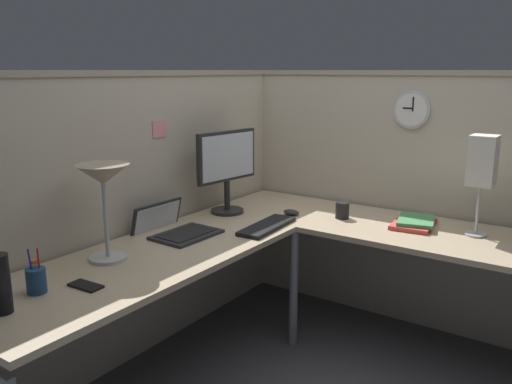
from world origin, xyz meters
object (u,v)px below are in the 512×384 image
(book_stack, at_px, (414,223))
(desk_lamp_paper, at_px, (482,164))
(thermos_flask, at_px, (0,284))
(wall_clock, at_px, (412,110))
(pen_cup, at_px, (36,280))
(cell_phone, at_px, (86,286))
(desk_lamp_dome, at_px, (103,182))
(computer_mouse, at_px, (291,212))
(keyboard, at_px, (267,226))
(monitor, at_px, (227,165))
(coffee_mug, at_px, (342,210))
(laptop, at_px, (173,229))

(book_stack, xyz_separation_m, desk_lamp_paper, (0.02, -0.32, 0.36))
(thermos_flask, height_order, wall_clock, wall_clock)
(pen_cup, distance_m, cell_phone, 0.19)
(pen_cup, xyz_separation_m, thermos_flask, (-0.17, -0.06, 0.06))
(cell_phone, bearing_deg, desk_lamp_dome, 30.20)
(computer_mouse, bearing_deg, book_stack, -74.48)
(computer_mouse, distance_m, thermos_flask, 1.72)
(desk_lamp_paper, relative_size, wall_clock, 2.41)
(keyboard, xyz_separation_m, computer_mouse, (0.31, 0.03, 0.01))
(desk_lamp_dome, height_order, pen_cup, desk_lamp_dome)
(monitor, height_order, desk_lamp_dome, monitor)
(monitor, height_order, desk_lamp_paper, desk_lamp_paper)
(keyboard, xyz_separation_m, coffee_mug, (0.42, -0.25, 0.04))
(monitor, xyz_separation_m, laptop, (-0.49, -0.01, -0.27))
(keyboard, height_order, wall_clock, wall_clock)
(monitor, bearing_deg, book_stack, -70.72)
(keyboard, distance_m, book_stack, 0.82)
(desk_lamp_dome, bearing_deg, wall_clock, -27.34)
(book_stack, bearing_deg, computer_mouse, 105.52)
(desk_lamp_dome, bearing_deg, thermos_flask, -168.30)
(keyboard, relative_size, computer_mouse, 4.13)
(monitor, height_order, coffee_mug, monitor)
(computer_mouse, relative_size, desk_lamp_dome, 0.23)
(pen_cup, xyz_separation_m, book_stack, (1.73, -0.92, -0.03))
(monitor, distance_m, wall_clock, 1.15)
(monitor, distance_m, laptop, 0.56)
(monitor, height_order, book_stack, monitor)
(coffee_mug, bearing_deg, laptop, 141.43)
(desk_lamp_dome, height_order, thermos_flask, desk_lamp_dome)
(monitor, relative_size, coffee_mug, 5.21)
(cell_phone, relative_size, wall_clock, 0.65)
(computer_mouse, bearing_deg, wall_clock, -48.00)
(laptop, bearing_deg, thermos_flask, -171.55)
(desk_lamp_dome, bearing_deg, keyboard, -21.65)
(laptop, bearing_deg, computer_mouse, -26.89)
(laptop, bearing_deg, coffee_mug, -38.57)
(monitor, relative_size, thermos_flask, 2.27)
(laptop, height_order, book_stack, laptop)
(book_stack, bearing_deg, monitor, 109.28)
(desk_lamp_paper, xyz_separation_m, coffee_mug, (-0.10, 0.72, -0.34))
(book_stack, height_order, wall_clock, wall_clock)
(thermos_flask, distance_m, desk_lamp_paper, 2.27)
(computer_mouse, relative_size, wall_clock, 0.47)
(monitor, bearing_deg, thermos_flask, -173.74)
(keyboard, bearing_deg, cell_phone, 167.96)
(keyboard, bearing_deg, computer_mouse, 1.24)
(pen_cup, height_order, book_stack, pen_cup)
(computer_mouse, xyz_separation_m, thermos_flask, (-1.71, 0.18, 0.09))
(monitor, xyz_separation_m, pen_cup, (-1.37, -0.11, -0.24))
(thermos_flask, bearing_deg, wall_clock, -18.09)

